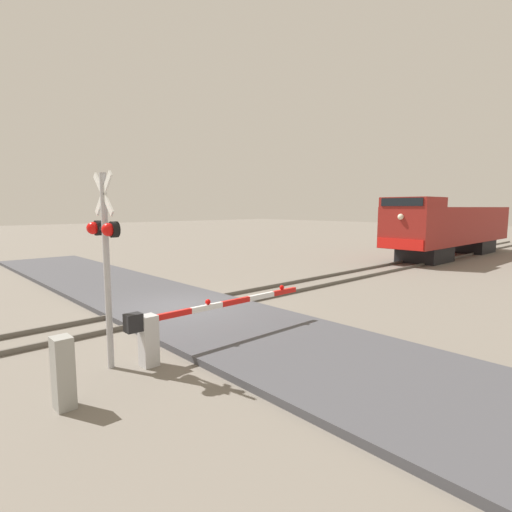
# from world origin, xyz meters

# --- Properties ---
(ground_plane) EXTENTS (160.00, 160.00, 0.00)m
(ground_plane) POSITION_xyz_m (0.00, 0.00, 0.00)
(ground_plane) COLOR slate
(rail_track_left) EXTENTS (0.08, 80.00, 0.15)m
(rail_track_left) POSITION_xyz_m (-0.72, 0.00, 0.07)
(rail_track_left) COLOR #59544C
(rail_track_left) RESTS_ON ground_plane
(rail_track_right) EXTENTS (0.08, 80.00, 0.15)m
(rail_track_right) POSITION_xyz_m (0.72, 0.00, 0.07)
(rail_track_right) COLOR #59544C
(rail_track_right) RESTS_ON ground_plane
(road_surface) EXTENTS (36.00, 4.70, 0.17)m
(road_surface) POSITION_xyz_m (0.00, 0.00, 0.08)
(road_surface) COLOR #47474C
(road_surface) RESTS_ON ground_plane
(locomotive) EXTENTS (3.10, 15.45, 4.23)m
(locomotive) POSITION_xyz_m (0.00, 22.76, 2.17)
(locomotive) COLOR black
(locomotive) RESTS_ON ground_plane
(crossing_signal) EXTENTS (1.18, 0.33, 4.37)m
(crossing_signal) POSITION_xyz_m (3.20, -3.87, 2.74)
(crossing_signal) COLOR #ADADB2
(crossing_signal) RESTS_ON ground_plane
(crossing_gate) EXTENTS (0.36, 5.49, 1.29)m
(crossing_gate) POSITION_xyz_m (3.67, -2.50, 0.80)
(crossing_gate) COLOR silver
(crossing_gate) RESTS_ON ground_plane
(utility_cabinet) EXTENTS (0.38, 0.32, 1.33)m
(utility_cabinet) POSITION_xyz_m (4.43, -5.22, 0.66)
(utility_cabinet) COLOR #999993
(utility_cabinet) RESTS_ON ground_plane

